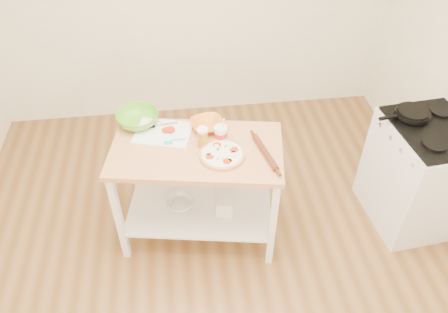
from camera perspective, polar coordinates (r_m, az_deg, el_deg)
room_shell at (r=2.39m, az=-1.34°, el=1.42°), size 4.04×4.54×2.74m
prep_island at (r=3.24m, az=-3.45°, el=-2.23°), size 1.31×0.86×0.90m
gas_stove at (r=3.81m, az=24.11°, el=-2.07°), size 0.68×0.77×1.11m
skillet at (r=3.54m, az=23.33°, el=5.20°), size 0.41×0.26×0.03m
pizza at (r=2.99m, az=-0.24°, el=0.30°), size 0.32×0.32×0.05m
cutting_board at (r=3.22m, az=-7.98°, el=3.19°), size 0.47×0.40×0.04m
spatula at (r=3.12m, az=-6.62°, el=2.03°), size 0.15×0.05×0.01m
knife at (r=3.27m, az=-9.05°, el=3.94°), size 0.27×0.06×0.01m
orange_bowl at (r=3.22m, az=-2.19°, el=4.15°), size 0.28×0.28×0.06m
green_bowl at (r=3.31m, az=-11.21°, el=4.86°), size 0.42×0.42×0.10m
beer_pint at (r=3.04m, az=-2.79°, el=2.51°), size 0.08×0.08×0.15m
yogurt_tub at (r=3.09m, az=-0.44°, el=3.01°), size 0.10×0.10×0.21m
rolling_pin at (r=3.01m, az=5.38°, el=0.55°), size 0.12×0.37×0.04m
shelf_glass_bowl at (r=3.53m, az=-5.70°, el=-6.00°), size 0.25×0.25×0.07m
shelf_bin at (r=3.45m, az=0.10°, el=-6.43°), size 0.15×0.15×0.13m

